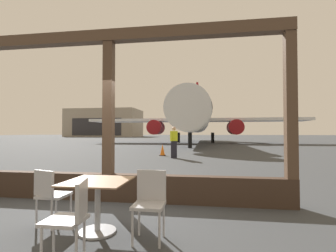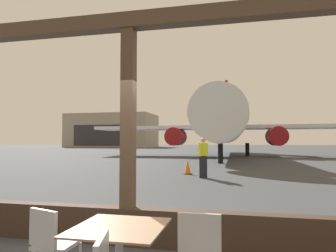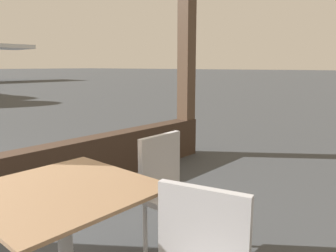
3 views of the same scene
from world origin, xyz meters
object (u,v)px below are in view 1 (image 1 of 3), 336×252
at_px(dining_table, 98,200).
at_px(distant_hangar, 105,123).
at_px(cafe_chair_aisle_left, 150,198).
at_px(cafe_chair_window_right, 50,192).
at_px(traffic_cone, 162,150).
at_px(cafe_chair_window_left, 72,213).
at_px(airplane, 195,118).
at_px(ground_crew_worker, 174,142).

height_order(dining_table, distant_hangar, distant_hangar).
xyz_separation_m(dining_table, cafe_chair_aisle_left, (0.78, -0.09, 0.09)).
distance_m(cafe_chair_aisle_left, distant_hangar, 88.93).
bearing_deg(cafe_chair_window_right, traffic_cone, 91.39).
relative_size(cafe_chair_window_left, traffic_cone, 1.32).
height_order(airplane, ground_crew_worker, airplane).
bearing_deg(ground_crew_worker, cafe_chair_aisle_left, -84.57).
distance_m(cafe_chair_aisle_left, traffic_cone, 11.88).
relative_size(cafe_chair_window_right, traffic_cone, 1.27).
bearing_deg(cafe_chair_window_left, ground_crew_worker, 91.46).
xyz_separation_m(airplane, distant_hangar, (-34.48, 51.47, 1.43)).
bearing_deg(cafe_chair_aisle_left, cafe_chair_window_left, -134.30).
bearing_deg(ground_crew_worker, distant_hangar, 115.60).
bearing_deg(distant_hangar, traffic_cone, -64.55).
distance_m(cafe_chair_aisle_left, airplane, 30.27).
xyz_separation_m(airplane, ground_crew_worker, (-0.35, -19.75, -2.50)).
xyz_separation_m(cafe_chair_aisle_left, airplane, (-0.64, 30.13, 2.86)).
bearing_deg(cafe_chair_window_right, cafe_chair_window_left, -45.85).
bearing_deg(airplane, dining_table, -90.27).
height_order(dining_table, cafe_chair_window_right, cafe_chair_window_right).
relative_size(airplane, ground_crew_worker, 16.85).
height_order(cafe_chair_window_right, distant_hangar, distant_hangar).
distance_m(ground_crew_worker, distant_hangar, 79.07).
distance_m(airplane, traffic_cone, 18.70).
distance_m(cafe_chair_window_right, traffic_cone, 11.54).
bearing_deg(traffic_cone, cafe_chair_window_right, -88.61).
height_order(dining_table, airplane, airplane).
height_order(cafe_chair_aisle_left, airplane, airplane).
bearing_deg(dining_table, traffic_cone, 95.33).
height_order(cafe_chair_window_right, airplane, airplane).
xyz_separation_m(cafe_chair_window_right, cafe_chair_aisle_left, (1.59, -0.19, 0.02)).
bearing_deg(ground_crew_worker, cafe_chair_window_left, -88.54).
relative_size(airplane, distant_hangar, 1.19).
bearing_deg(traffic_cone, cafe_chair_aisle_left, -80.95).
distance_m(dining_table, traffic_cone, 11.69).
height_order(dining_table, cafe_chair_aisle_left, cafe_chair_aisle_left).
bearing_deg(cafe_chair_window_left, cafe_chair_aisle_left, 45.70).
bearing_deg(airplane, traffic_cone, -93.83).
distance_m(cafe_chair_window_left, cafe_chair_aisle_left, 1.01).
distance_m(ground_crew_worker, traffic_cone, 1.71).
height_order(cafe_chair_window_left, cafe_chair_aisle_left, cafe_chair_aisle_left).
relative_size(cafe_chair_aisle_left, airplane, 0.03).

